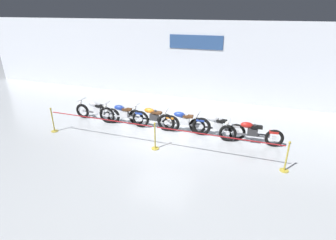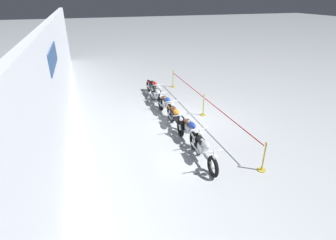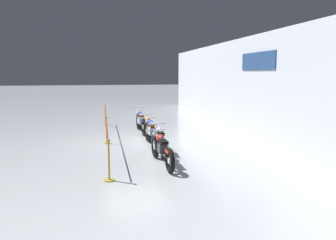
# 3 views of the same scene
# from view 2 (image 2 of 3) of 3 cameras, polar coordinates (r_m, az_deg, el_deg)

# --- Properties ---
(ground_plane) EXTENTS (120.00, 120.00, 0.00)m
(ground_plane) POSITION_cam_2_polar(r_m,az_deg,el_deg) (12.00, 3.17, 0.20)
(ground_plane) COLOR #B2B7BC
(back_wall) EXTENTS (28.00, 0.29, 4.20)m
(back_wall) POSITION_cam_2_polar(r_m,az_deg,el_deg) (10.61, -23.59, 6.80)
(back_wall) COLOR silver
(back_wall) RESTS_ON ground
(motorcycle_silver_0) EXTENTS (2.33, 0.62, 0.92)m
(motorcycle_silver_0) POSITION_cam_2_polar(r_m,az_deg,el_deg) (8.89, 7.60, -6.52)
(motorcycle_silver_0) COLOR black
(motorcycle_silver_0) RESTS_ON ground
(motorcycle_blue_1) EXTENTS (2.36, 0.62, 0.95)m
(motorcycle_blue_1) POSITION_cam_2_polar(r_m,az_deg,el_deg) (9.99, 4.75, -2.31)
(motorcycle_blue_1) COLOR black
(motorcycle_blue_1) RESTS_ON ground
(motorcycle_orange_2) EXTENTS (2.38, 0.62, 0.93)m
(motorcycle_orange_2) POSITION_cam_2_polar(r_m,az_deg,el_deg) (11.08, 1.51, 0.62)
(motorcycle_orange_2) COLOR black
(motorcycle_orange_2) RESTS_ON ground
(motorcycle_blue_3) EXTENTS (2.23, 0.62, 0.96)m
(motorcycle_blue_3) POSITION_cam_2_polar(r_m,az_deg,el_deg) (12.26, -0.38, 3.23)
(motorcycle_blue_3) COLOR black
(motorcycle_blue_3) RESTS_ON ground
(motorcycle_silver_4) EXTENTS (2.25, 0.62, 0.92)m
(motorcycle_silver_4) POSITION_cam_2_polar(r_m,az_deg,el_deg) (13.43, -2.41, 5.19)
(motorcycle_silver_4) COLOR black
(motorcycle_silver_4) RESTS_ON ground
(motorcycle_red_5) EXTENTS (2.36, 0.62, 0.92)m
(motorcycle_red_5) POSITION_cam_2_polar(r_m,az_deg,el_deg) (14.67, -3.15, 6.95)
(motorcycle_red_5) COLOR black
(motorcycle_red_5) RESTS_ON ground
(stanchion_far_left) EXTENTS (8.97, 0.28, 1.05)m
(stanchion_far_left) POSITION_cam_2_polar(r_m,az_deg,el_deg) (11.04, 10.90, 1.54)
(stanchion_far_left) COLOR gold
(stanchion_far_left) RESTS_ON ground
(stanchion_mid_left) EXTENTS (0.28, 0.28, 1.05)m
(stanchion_mid_left) POSITION_cam_2_polar(r_m,az_deg,el_deg) (12.34, 7.70, 2.58)
(stanchion_mid_left) COLOR gold
(stanchion_mid_left) RESTS_ON ground
(stanchion_mid_right) EXTENTS (0.28, 0.28, 1.05)m
(stanchion_mid_right) POSITION_cam_2_polar(r_m,az_deg,el_deg) (16.16, 1.10, 8.43)
(stanchion_mid_right) COLOR gold
(stanchion_mid_right) RESTS_ON ground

